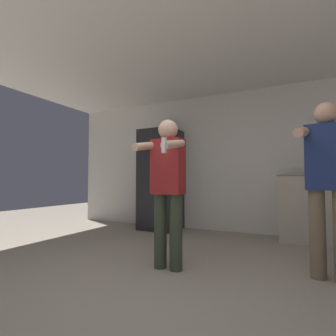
% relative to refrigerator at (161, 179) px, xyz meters
% --- Properties ---
extents(ground_plane, '(14.00, 14.00, 0.00)m').
position_rel_refrigerator_xyz_m(ground_plane, '(1.36, -2.95, -0.95)').
color(ground_plane, gray).
extents(wall_back, '(7.00, 0.06, 2.55)m').
position_rel_refrigerator_xyz_m(wall_back, '(1.36, 0.36, 0.33)').
color(wall_back, silver).
rests_on(wall_back, ground_plane).
extents(ceiling_slab, '(7.00, 3.80, 0.05)m').
position_rel_refrigerator_xyz_m(ceiling_slab, '(1.36, -1.31, 1.63)').
color(ceiling_slab, silver).
rests_on(ceiling_slab, wall_back).
extents(refrigerator, '(0.71, 0.69, 1.89)m').
position_rel_refrigerator_xyz_m(refrigerator, '(0.00, 0.00, 0.00)').
color(refrigerator, '#262628').
rests_on(refrigerator, ground_plane).
extents(counter, '(1.31, 0.59, 1.00)m').
position_rel_refrigerator_xyz_m(counter, '(2.73, 0.05, -0.44)').
color(counter, '#BCB29E').
rests_on(counter, ground_plane).
extents(bottle_brown_liquor, '(0.10, 0.10, 0.33)m').
position_rel_refrigerator_xyz_m(bottle_brown_liquor, '(2.61, 0.09, 0.19)').
color(bottle_brown_liquor, '#194723').
rests_on(bottle_brown_liquor, counter).
extents(person_woman_foreground, '(0.39, 0.52, 1.57)m').
position_rel_refrigerator_xyz_m(person_woman_foreground, '(1.12, -1.98, -0.05)').
color(person_woman_foreground, '#38422D').
rests_on(person_woman_foreground, ground_plane).
extents(person_man_side, '(0.50, 0.59, 1.66)m').
position_rel_refrigerator_xyz_m(person_man_side, '(2.61, -1.60, -0.01)').
color(person_man_side, '#75664C').
rests_on(person_man_side, ground_plane).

